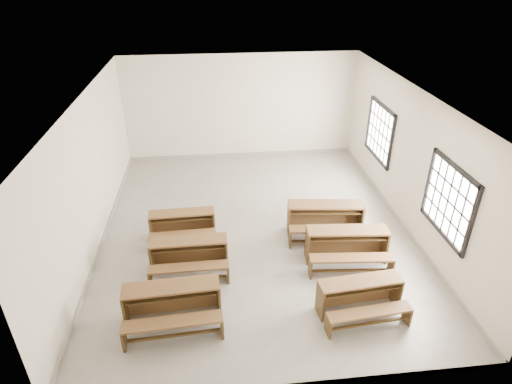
{
  "coord_description": "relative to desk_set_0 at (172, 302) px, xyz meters",
  "views": [
    {
      "loc": [
        -0.9,
        -8.32,
        5.64
      ],
      "look_at": [
        0.0,
        0.0,
        1.0
      ],
      "focal_mm": 30.0,
      "sensor_mm": 36.0,
      "label": 1
    }
  ],
  "objects": [
    {
      "name": "desk_set_3",
      "position": [
        3.29,
        -0.13,
        -0.04
      ],
      "size": [
        1.55,
        0.9,
        0.67
      ],
      "rotation": [
        0.0,
        0.0,
        0.09
      ],
      "color": "brown",
      "rests_on": "ground"
    },
    {
      "name": "desk_set_0",
      "position": [
        0.0,
        0.0,
        0.0
      ],
      "size": [
        1.69,
        0.95,
        0.74
      ],
      "rotation": [
        0.0,
        0.0,
        0.06
      ],
      "color": "brown",
      "rests_on": "ground"
    },
    {
      "name": "room",
      "position": [
        1.83,
        2.69,
        1.71
      ],
      "size": [
        8.5,
        8.5,
        3.2
      ],
      "color": "gray",
      "rests_on": "ground"
    },
    {
      "name": "desk_set_1",
      "position": [
        0.24,
        1.39,
        -0.03
      ],
      "size": [
        1.56,
        0.82,
        0.7
      ],
      "rotation": [
        0.0,
        0.0,
        0.01
      ],
      "color": "brown",
      "rests_on": "ground"
    },
    {
      "name": "desk_set_2",
      "position": [
        0.06,
        2.54,
        -0.05
      ],
      "size": [
        1.47,
        0.79,
        0.65
      ],
      "rotation": [
        0.0,
        0.0,
        0.03
      ],
      "color": "brown",
      "rests_on": "ground"
    },
    {
      "name": "desk_set_4",
      "position": [
        3.48,
        1.32,
        0.01
      ],
      "size": [
        1.73,
        1.0,
        0.75
      ],
      "rotation": [
        0.0,
        0.0,
        -0.08
      ],
      "color": "brown",
      "rests_on": "ground"
    },
    {
      "name": "desk_set_5",
      "position": [
        3.29,
        2.36,
        0.01
      ],
      "size": [
        1.78,
        1.06,
        0.76
      ],
      "rotation": [
        0.0,
        0.0,
        -0.11
      ],
      "color": "brown",
      "rests_on": "ground"
    }
  ]
}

